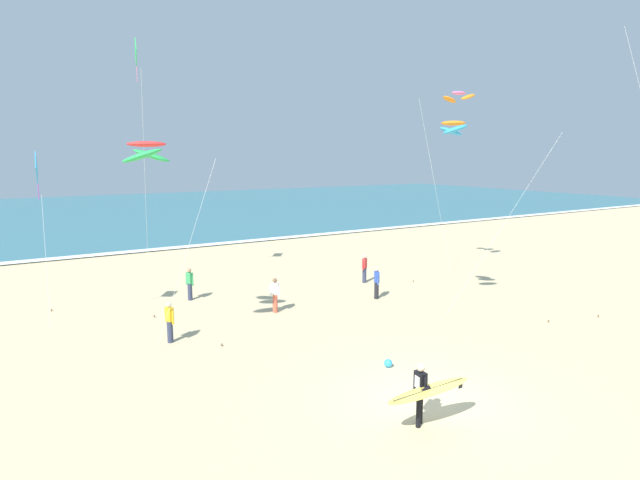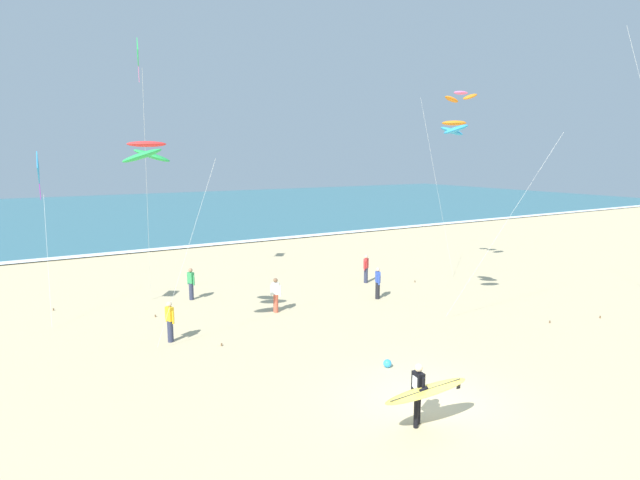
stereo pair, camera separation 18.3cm
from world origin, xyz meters
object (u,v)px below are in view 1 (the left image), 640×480
kite_arc_amber_distant (453,128)px  beach_ball (388,363)px  kite_diamond_emerald_high (136,60)px  bystander_red_top (364,268)px  bystander_green_top (190,284)px  kite_arc_scarlet_far (147,152)px  bystander_yellow_top (170,322)px  kite_diamond_cobalt_near (37,173)px  kite_arc_rose_low (458,97)px  bystander_white_top (275,295)px  surfer_lead (425,390)px  bystander_blue_top (377,283)px

kite_arc_amber_distant → beach_ball: (-5.50, -2.87, -7.99)m
kite_diamond_emerald_high → bystander_red_top: (10.84, -4.00, -10.75)m
bystander_green_top → bystander_red_top: same height
kite_arc_scarlet_far → bystander_yellow_top: bearing=41.5°
kite_diamond_cobalt_near → kite_arc_scarlet_far: kite_arc_scarlet_far is taller
kite_arc_rose_low → bystander_white_top: bearing=-175.6°
bystander_yellow_top → kite_diamond_emerald_high: bearing=82.5°
surfer_lead → bystander_blue_top: surfer_lead is taller
beach_ball → bystander_red_top: bearing=57.7°
kite_diamond_cobalt_near → bystander_blue_top: 15.60m
kite_arc_scarlet_far → bystander_yellow_top: size_ratio=4.73×
surfer_lead → kite_arc_scarlet_far: 11.91m
bystander_green_top → bystander_yellow_top: bearing=-114.5°
bystander_yellow_top → bystander_white_top: size_ratio=1.00×
kite_arc_rose_low → bystander_green_top: 17.67m
bystander_yellow_top → beach_ball: bearing=-47.7°
kite_diamond_cobalt_near → bystander_white_top: bearing=-16.4°
bystander_yellow_top → bystander_red_top: (11.86, 3.76, 0.00)m
kite_diamond_emerald_high → surfer_lead: bearing=-80.7°
kite_arc_scarlet_far → bystander_blue_top: size_ratio=4.73×
kite_diamond_cobalt_near → bystander_blue_top: bearing=-12.6°
kite_arc_scarlet_far → kite_diamond_emerald_high: (1.66, 8.32, 4.41)m
surfer_lead → bystander_blue_top: (6.53, 10.52, -0.24)m
bystander_yellow_top → bystander_white_top: (5.11, 1.35, 0.00)m
bystander_white_top → bystander_red_top: (6.75, 2.41, 0.00)m
kite_arc_scarlet_far → bystander_green_top: kite_arc_scarlet_far is taller
bystander_yellow_top → bystander_green_top: same height
bystander_white_top → bystander_green_top: (-2.67, 4.01, 0.00)m
kite_arc_rose_low → kite_arc_amber_distant: 8.42m
bystander_yellow_top → kite_arc_amber_distant: bearing=-16.5°
kite_diamond_cobalt_near → bystander_blue_top: size_ratio=4.52×
kite_diamond_emerald_high → bystander_blue_top: size_ratio=7.96×
surfer_lead → bystander_green_top: size_ratio=1.56×
bystander_red_top → bystander_green_top: bearing=170.4°
kite_diamond_cobalt_near → kite_arc_rose_low: (20.86, -1.70, 3.88)m
bystander_blue_top → bystander_red_top: same height
kite_arc_rose_low → bystander_red_top: 10.87m
kite_arc_scarlet_far → surfer_lead: bearing=-63.7°
bystander_white_top → beach_ball: (0.49, -7.51, -0.67)m
bystander_yellow_top → bystander_red_top: bearing=17.6°
kite_arc_amber_distant → bystander_blue_top: bearing=99.4°
kite_diamond_cobalt_near → bystander_yellow_top: bearing=-46.3°
kite_diamond_cobalt_near → bystander_red_top: (15.66, -0.21, -5.55)m
kite_arc_rose_low → bystander_green_top: kite_arc_rose_low is taller
bystander_blue_top → kite_arc_scarlet_far: bearing=-173.1°
surfer_lead → beach_ball: size_ratio=8.86×
bystander_green_top → beach_ball: bystander_green_top is taller
bystander_blue_top → beach_ball: size_ratio=5.68×
surfer_lead → bystander_red_top: bearing=59.4°
surfer_lead → kite_arc_rose_low: size_ratio=0.24×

